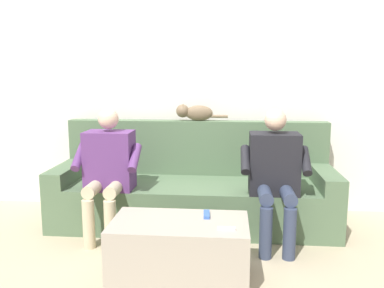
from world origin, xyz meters
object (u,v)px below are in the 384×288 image
couch (194,191)px  remote_blue (207,214)px  person_left_seated (275,169)px  cat_on_backrest (194,112)px  person_right_seated (108,166)px  remote_white (226,229)px  coffee_table (180,250)px

couch → remote_blue: (-0.18, 1.00, 0.12)m
person_left_seated → couch: bearing=-29.8°
cat_on_backrest → remote_blue: (-0.20, 1.28, -0.61)m
person_right_seated → remote_blue: size_ratio=7.51×
couch → cat_on_backrest: cat_on_backrest is taller
person_right_seated → remote_blue: bearing=146.1°
person_left_seated → cat_on_backrest: bearing=-43.2°
couch → cat_on_backrest: 0.78m
person_left_seated → person_right_seated: person_left_seated is taller
person_left_seated → remote_white: person_left_seated is taller
coffee_table → couch: bearing=-90.0°
person_left_seated → cat_on_backrest: person_left_seated is taller
couch → remote_blue: 1.02m
remote_blue → couch: bearing=6.7°
coffee_table → remote_blue: size_ratio=6.30×
couch → person_left_seated: person_left_seated is taller
remote_blue → cat_on_backrest: bearing=5.5°
coffee_table → cat_on_backrest: size_ratio=1.81×
couch → coffee_table: (0.00, 1.12, -0.09)m
person_right_seated → remote_blue: (-0.89, 0.60, -0.20)m
remote_white → person_left_seated: bearing=-117.7°
coffee_table → person_left_seated: size_ratio=0.83×
person_right_seated → person_left_seated: bearing=179.7°
person_left_seated → remote_blue: 0.82m
couch → person_right_seated: 0.88m
cat_on_backrest → person_left_seated: bearing=136.8°
person_right_seated → remote_blue: 1.09m
person_left_seated → cat_on_backrest: size_ratio=2.17×
person_left_seated → remote_white: 0.95m
person_right_seated → remote_white: size_ratio=9.76×
remote_white → coffee_table: bearing=-24.6°
person_left_seated → remote_white: bearing=65.2°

